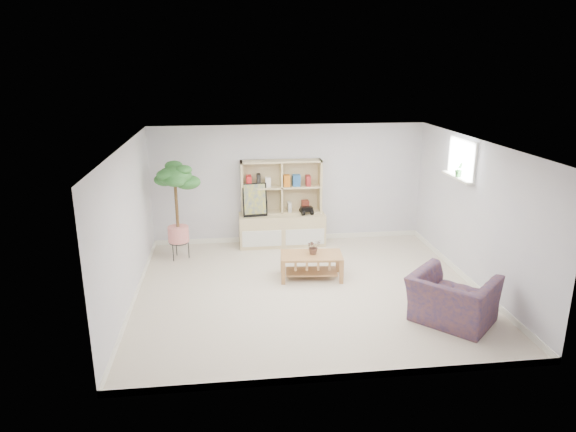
{
  "coord_description": "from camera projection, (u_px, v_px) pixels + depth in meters",
  "views": [
    {
      "loc": [
        -1.24,
        -7.57,
        3.57
      ],
      "look_at": [
        -0.25,
        0.62,
        1.09
      ],
      "focal_mm": 32.0,
      "sensor_mm": 36.0,
      "label": 1
    }
  ],
  "objects": [
    {
      "name": "armchair",
      "position": [
        453.0,
        296.0,
        7.23
      ],
      "size": [
        1.44,
        1.45,
        0.81
      ],
      "primitive_type": "imported",
      "rotation": [
        0.0,
        0.0,
        2.34
      ],
      "color": "navy",
      "rests_on": "floor"
    },
    {
      "name": "coffee_table",
      "position": [
        311.0,
        266.0,
        8.8
      ],
      "size": [
        1.09,
        0.66,
        0.43
      ],
      "primitive_type": null,
      "rotation": [
        0.0,
        0.0,
        -0.09
      ],
      "color": "#AB6D36",
      "rests_on": "floor"
    },
    {
      "name": "toy_truck",
      "position": [
        307.0,
        210.0,
        10.26
      ],
      "size": [
        0.36,
        0.27,
        0.17
      ],
      "primitive_type": null,
      "rotation": [
        0.0,
        0.0,
        0.14
      ],
      "color": "black",
      "rests_on": "storage_unit"
    },
    {
      "name": "window_sill",
      "position": [
        457.0,
        177.0,
        8.76
      ],
      "size": [
        0.14,
        1.0,
        0.04
      ],
      "primitive_type": "cube",
      "color": "white",
      "rests_on": "walls"
    },
    {
      "name": "sill_plant",
      "position": [
        459.0,
        169.0,
        8.69
      ],
      "size": [
        0.15,
        0.12,
        0.26
      ],
      "primitive_type": "imported",
      "rotation": [
        0.0,
        0.0,
        0.04
      ],
      "color": "#2F6F29",
      "rests_on": "window_sill"
    },
    {
      "name": "window",
      "position": [
        462.0,
        159.0,
        8.68
      ],
      "size": [
        0.1,
        0.98,
        0.68
      ],
      "primitive_type": null,
      "color": "silver",
      "rests_on": "walls"
    },
    {
      "name": "poster",
      "position": [
        255.0,
        200.0,
        10.07
      ],
      "size": [
        0.49,
        0.16,
        0.66
      ],
      "primitive_type": null,
      "rotation": [
        0.0,
        0.0,
        0.11
      ],
      "color": "yellow",
      "rests_on": "storage_unit"
    },
    {
      "name": "storage_unit",
      "position": [
        282.0,
        204.0,
        10.23
      ],
      "size": [
        1.72,
        0.58,
        1.72
      ],
      "primitive_type": null,
      "color": "tan",
      "rests_on": "floor"
    },
    {
      "name": "floor_tree",
      "position": [
        177.0,
        212.0,
        9.47
      ],
      "size": [
        0.75,
        0.75,
        1.84
      ],
      "primitive_type": null,
      "rotation": [
        0.0,
        0.0,
        -0.12
      ],
      "color": "#2F6F29",
      "rests_on": "floor"
    },
    {
      "name": "ceiling",
      "position": [
        309.0,
        144.0,
        7.68
      ],
      "size": [
        5.5,
        5.0,
        0.01
      ],
      "primitive_type": "cube",
      "color": "white",
      "rests_on": "walls"
    },
    {
      "name": "table_plant",
      "position": [
        314.0,
        247.0,
        8.73
      ],
      "size": [
        0.29,
        0.27,
        0.26
      ],
      "primitive_type": "imported",
      "rotation": [
        0.0,
        0.0,
        0.33
      ],
      "color": "#165214",
      "rests_on": "coffee_table"
    },
    {
      "name": "baseboard",
      "position": [
        308.0,
        287.0,
        8.35
      ],
      "size": [
        5.5,
        5.0,
        0.1
      ],
      "primitive_type": null,
      "color": "white",
      "rests_on": "floor"
    },
    {
      "name": "floor",
      "position": [
        308.0,
        290.0,
        8.37
      ],
      "size": [
        5.5,
        5.0,
        0.01
      ],
      "primitive_type": "cube",
      "color": "beige",
      "rests_on": "ground"
    },
    {
      "name": "walls",
      "position": [
        308.0,
        220.0,
        8.02
      ],
      "size": [
        5.51,
        5.01,
        2.4
      ],
      "color": "silver",
      "rests_on": "floor"
    }
  ]
}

